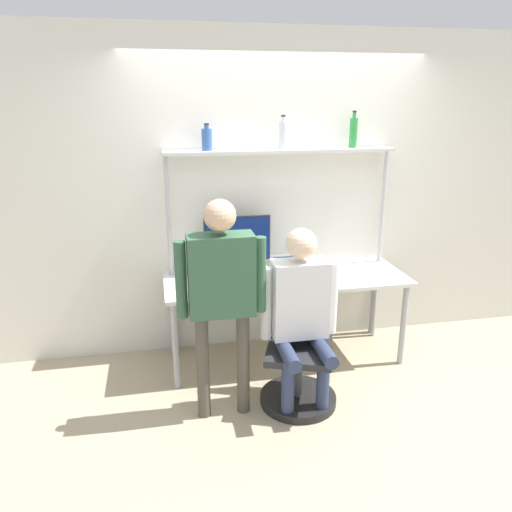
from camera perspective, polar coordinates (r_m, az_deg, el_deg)
name	(u,v)px	position (r m, az deg, el deg)	size (l,w,h in m)	color
ground_plane	(296,380)	(4.12, 4.61, -13.89)	(12.00, 12.00, 0.00)	tan
wall_back	(276,195)	(4.32, 2.28, 6.96)	(8.00, 0.06, 2.70)	silver
desk	(286,284)	(4.15, 3.42, -3.26)	(1.99, 0.71, 0.74)	silver
shelf_unit	(280,182)	(4.15, 2.81, 8.39)	(1.89, 0.23, 1.75)	silver
monitor	(237,242)	(4.17, -2.13, 1.62)	(0.56, 0.21, 0.48)	#333338
laptop	(290,276)	(3.96, 3.93, -2.30)	(0.29, 0.22, 0.22)	silver
cell_phone	(324,283)	(4.00, 7.82, -3.09)	(0.07, 0.15, 0.01)	silver
office_chair	(299,367)	(3.75, 4.95, -12.50)	(0.59, 0.59, 0.90)	black
person_seated	(301,306)	(3.48, 5.16, -5.74)	(0.56, 0.47, 1.32)	#2D3856
person_standing	(221,284)	(3.29, -3.98, -3.21)	(0.60, 0.21, 1.55)	#4C473D
bottle_clear	(283,135)	(4.11, 3.11, 13.68)	(0.07, 0.07, 0.27)	silver
bottle_green	(353,132)	(4.30, 11.07, 13.73)	(0.07, 0.07, 0.30)	#2D8C3F
bottle_blue	(207,139)	(4.01, -5.64, 13.16)	(0.08, 0.08, 0.21)	#335999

